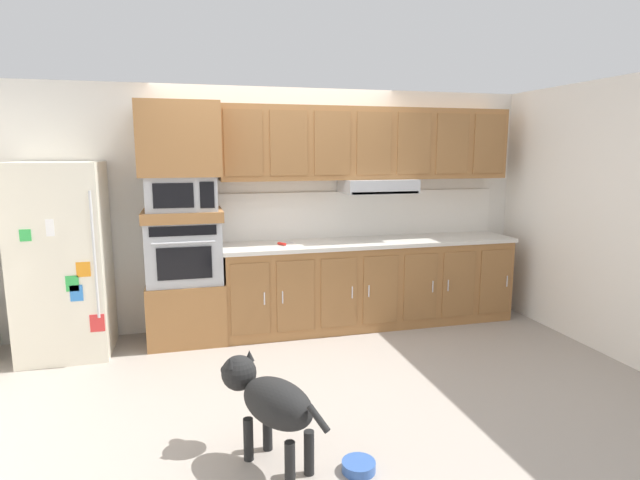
# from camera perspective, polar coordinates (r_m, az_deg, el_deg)

# --- Properties ---
(ground_plane) EXTENTS (9.60, 9.60, 0.00)m
(ground_plane) POSITION_cam_1_polar(r_m,az_deg,el_deg) (4.78, -2.15, -12.99)
(ground_plane) COLOR #9E9389
(back_kitchen_wall) EXTENTS (6.20, 0.12, 2.50)m
(back_kitchen_wall) POSITION_cam_1_polar(r_m,az_deg,el_deg) (5.53, -4.72, 3.54)
(back_kitchen_wall) COLOR silver
(back_kitchen_wall) RESTS_ON ground
(side_panel_right) EXTENTS (0.12, 7.10, 2.50)m
(side_panel_right) POSITION_cam_1_polar(r_m,az_deg,el_deg) (5.73, 26.28, 2.78)
(side_panel_right) COLOR white
(side_panel_right) RESTS_ON ground
(refrigerator) EXTENTS (0.76, 0.73, 1.76)m
(refrigerator) POSITION_cam_1_polar(r_m,az_deg,el_deg) (5.20, -26.65, -2.02)
(refrigerator) COLOR silver
(refrigerator) RESTS_ON ground
(oven_base_cabinet) EXTENTS (0.74, 0.62, 0.60)m
(oven_base_cabinet) POSITION_cam_1_polar(r_m,az_deg,el_deg) (5.29, -14.54, -7.57)
(oven_base_cabinet) COLOR #996638
(oven_base_cabinet) RESTS_ON ground
(built_in_oven) EXTENTS (0.70, 0.62, 0.60)m
(built_in_oven) POSITION_cam_1_polar(r_m,az_deg,el_deg) (5.14, -14.83, -1.18)
(built_in_oven) COLOR #A8AAAF
(built_in_oven) RESTS_ON oven_base_cabinet
(appliance_mid_shelf) EXTENTS (0.74, 0.62, 0.10)m
(appliance_mid_shelf) POSITION_cam_1_polar(r_m,az_deg,el_deg) (5.09, -15.00, 2.70)
(appliance_mid_shelf) COLOR #996638
(appliance_mid_shelf) RESTS_ON built_in_oven
(microwave) EXTENTS (0.64, 0.54, 0.32)m
(microwave) POSITION_cam_1_polar(r_m,az_deg,el_deg) (5.07, -15.10, 5.05)
(microwave) COLOR #A8AAAF
(microwave) RESTS_ON appliance_mid_shelf
(appliance_upper_cabinet) EXTENTS (0.74, 0.62, 0.68)m
(appliance_upper_cabinet) POSITION_cam_1_polar(r_m,az_deg,el_deg) (5.05, -15.36, 10.71)
(appliance_upper_cabinet) COLOR #996638
(appliance_upper_cabinet) RESTS_ON microwave
(lower_cabinet_run) EXTENTS (3.10, 0.63, 0.88)m
(lower_cabinet_run) POSITION_cam_1_polar(r_m,az_deg,el_deg) (5.57, 5.62, -4.91)
(lower_cabinet_run) COLOR #996638
(lower_cabinet_run) RESTS_ON ground
(countertop_slab) EXTENTS (3.14, 0.64, 0.04)m
(countertop_slab) POSITION_cam_1_polar(r_m,az_deg,el_deg) (5.47, 5.68, -0.24)
(countertop_slab) COLOR beige
(countertop_slab) RESTS_ON lower_cabinet_run
(backsplash_panel) EXTENTS (3.14, 0.02, 0.50)m
(backsplash_panel) POSITION_cam_1_polar(r_m,az_deg,el_deg) (5.70, 4.73, 2.93)
(backsplash_panel) COLOR silver
(backsplash_panel) RESTS_ON countertop_slab
(upper_cabinet_with_hood) EXTENTS (3.10, 0.48, 0.88)m
(upper_cabinet_with_hood) POSITION_cam_1_polar(r_m,az_deg,el_deg) (5.51, 5.47, 10.32)
(upper_cabinet_with_hood) COLOR #996638
(upper_cabinet_with_hood) RESTS_ON backsplash_panel
(screwdriver) EXTENTS (0.17, 0.16, 0.03)m
(screwdriver) POSITION_cam_1_polar(r_m,az_deg,el_deg) (5.18, -4.18, -0.41)
(screwdriver) COLOR red
(screwdriver) RESTS_ON countertop_slab
(dog) EXTENTS (0.57, 0.83, 0.61)m
(dog) POSITION_cam_1_polar(r_m,az_deg,el_deg) (3.20, -5.72, -17.16)
(dog) COLOR black
(dog) RESTS_ON ground
(dog_food_bowl) EXTENTS (0.20, 0.20, 0.06)m
(dog_food_bowl) POSITION_cam_1_polar(r_m,az_deg,el_deg) (3.30, 4.31, -23.74)
(dog_food_bowl) COLOR #3359A5
(dog_food_bowl) RESTS_ON ground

